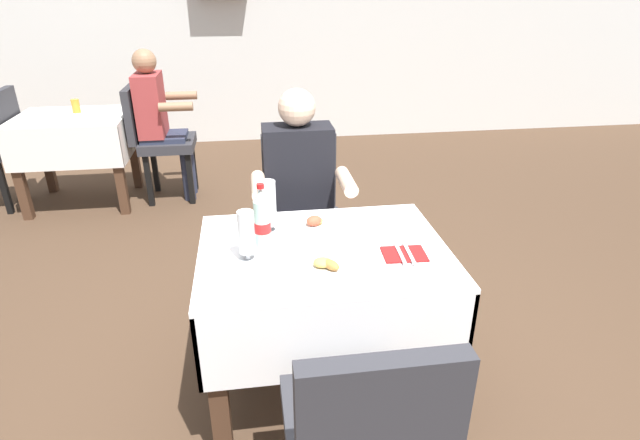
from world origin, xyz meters
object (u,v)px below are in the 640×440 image
at_px(chair_near_camera_side, 364,437).
at_px(plate_near_camera, 331,269).
at_px(beer_glass_left, 267,206).
at_px(plate_far_diner, 313,224).
at_px(napkin_cutlery_set, 404,254).
at_px(background_table_tumbler, 76,106).
at_px(background_dining_table, 76,140).
at_px(background_patron, 159,118).
at_px(cola_bottle_primary, 262,220).
at_px(seated_diner_far, 300,196).
at_px(chair_far_diner_seat, 303,214).
at_px(main_dining_table, 323,287).
at_px(background_chair_right, 156,136).
at_px(beer_glass_middle, 246,235).

bearing_deg(chair_near_camera_side, plate_near_camera, 89.84).
bearing_deg(beer_glass_left, plate_far_diner, 3.13).
xyz_separation_m(napkin_cutlery_set, background_table_tumbler, (-1.98, 2.71, 0.05)).
bearing_deg(beer_glass_left, background_dining_table, 122.49).
bearing_deg(background_patron, cola_bottle_primary, -72.89).
bearing_deg(background_table_tumbler, chair_near_camera_side, -63.79).
bearing_deg(background_patron, seated_diner_far, -62.17).
bearing_deg(background_dining_table, chair_far_diner_seat, -45.68).
bearing_deg(background_patron, chair_near_camera_side, -73.08).
height_order(main_dining_table, plate_near_camera, plate_near_camera).
height_order(chair_far_diner_seat, chair_near_camera_side, same).
bearing_deg(beer_glass_left, chair_near_camera_side, -77.48).
xyz_separation_m(main_dining_table, background_chair_right, (-1.05, 2.51, -0.01)).
relative_size(main_dining_table, background_chair_right, 1.04).
distance_m(plate_far_diner, background_patron, 2.51).
xyz_separation_m(chair_far_diner_seat, seated_diner_far, (-0.03, -0.11, 0.16)).
bearing_deg(background_chair_right, background_dining_table, -180.00).
relative_size(chair_far_diner_seat, cola_bottle_primary, 3.52).
bearing_deg(napkin_cutlery_set, cola_bottle_primary, 164.76).
relative_size(main_dining_table, plate_near_camera, 3.92).
height_order(beer_glass_middle, background_patron, background_patron).
relative_size(main_dining_table, background_patron, 0.80).
relative_size(background_dining_table, background_patron, 0.69).
relative_size(chair_far_diner_seat, seated_diner_far, 0.77).
relative_size(plate_far_diner, background_table_tumbler, 2.05).
distance_m(beer_glass_middle, background_dining_table, 2.93).
xyz_separation_m(chair_near_camera_side, seated_diner_far, (-0.03, 1.44, 0.16)).
distance_m(beer_glass_left, background_dining_table, 2.77).
bearing_deg(main_dining_table, beer_glass_left, 138.83).
distance_m(main_dining_table, plate_far_diner, 0.28).
bearing_deg(plate_near_camera, main_dining_table, 90.50).
xyz_separation_m(main_dining_table, napkin_cutlery_set, (0.31, -0.10, 0.19)).
bearing_deg(main_dining_table, background_patron, 111.72).
relative_size(background_chair_right, background_patron, 0.77).
xyz_separation_m(plate_far_diner, beer_glass_left, (-0.20, -0.01, 0.10)).
distance_m(seated_diner_far, plate_near_camera, 0.86).
height_order(plate_near_camera, beer_glass_middle, beer_glass_middle).
height_order(plate_far_diner, cola_bottle_primary, cola_bottle_primary).
height_order(chair_far_diner_seat, background_dining_table, chair_far_diner_seat).
relative_size(background_dining_table, background_table_tumbler, 7.92).
bearing_deg(cola_bottle_primary, background_chair_right, 108.15).
bearing_deg(background_dining_table, plate_far_diner, -54.04).
relative_size(beer_glass_left, background_dining_table, 0.27).
relative_size(napkin_cutlery_set, background_dining_table, 0.22).
bearing_deg(napkin_cutlery_set, plate_far_diner, 137.27).
xyz_separation_m(main_dining_table, background_patron, (-1.00, 2.51, 0.15)).
height_order(main_dining_table, seated_diner_far, seated_diner_far).
bearing_deg(cola_bottle_primary, beer_glass_middle, -122.40).
height_order(seated_diner_far, background_chair_right, seated_diner_far).
height_order(chair_near_camera_side, napkin_cutlery_set, chair_near_camera_side).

